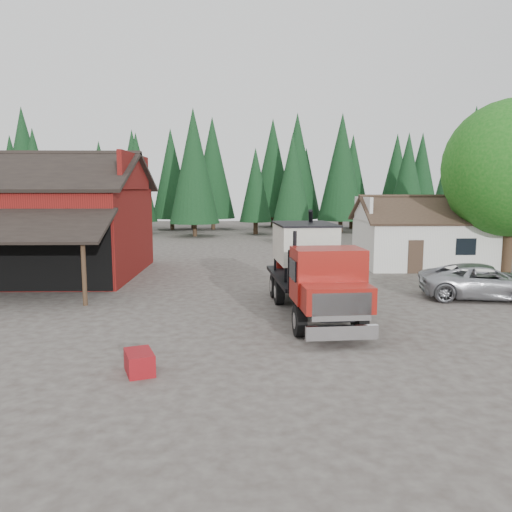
{
  "coord_description": "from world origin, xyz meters",
  "views": [
    {
      "loc": [
        1.32,
        -19.2,
        5.0
      ],
      "look_at": [
        1.86,
        4.61,
        1.8
      ],
      "focal_mm": 35.0,
      "sensor_mm": 36.0,
      "label": 1
    }
  ],
  "objects": [
    {
      "name": "silver_car",
      "position": [
        12.32,
        3.0,
        0.8
      ],
      "size": [
        6.1,
        3.58,
        1.59
      ],
      "primitive_type": "imported",
      "rotation": [
        0.0,
        0.0,
        1.4
      ],
      "color": "#A7A8AE",
      "rests_on": "ground"
    },
    {
      "name": "feed_truck",
      "position": [
        4.01,
        0.42,
        1.93
      ],
      "size": [
        3.23,
        9.31,
        4.13
      ],
      "rotation": [
        0.0,
        0.0,
        0.08
      ],
      "color": "black",
      "rests_on": "ground"
    },
    {
      "name": "red_barn",
      "position": [
        -11.0,
        9.9,
        2.69
      ],
      "size": [
        12.8,
        13.63,
        7.18
      ],
      "color": "maroon",
      "rests_on": "ground"
    },
    {
      "name": "conifer_backdrop",
      "position": [
        0.0,
        42.0,
        0.0
      ],
      "size": [
        76.0,
        16.0,
        16.0
      ],
      "primitive_type": null,
      "color": "#103218",
      "rests_on": "ground"
    },
    {
      "name": "near_pine_d",
      "position": [
        -4.0,
        34.0,
        7.39
      ],
      "size": [
        5.28,
        5.28,
        13.4
      ],
      "color": "#382619",
      "rests_on": "ground"
    },
    {
      "name": "near_pine_c",
      "position": [
        22.0,
        26.0,
        6.89
      ],
      "size": [
        4.84,
        4.84,
        12.4
      ],
      "color": "#382619",
      "rests_on": "ground"
    },
    {
      "name": "farmhouse",
      "position": [
        13.0,
        13.0,
        1.67
      ],
      "size": [
        8.6,
        6.42,
        4.65
      ],
      "color": "silver",
      "rests_on": "ground"
    },
    {
      "name": "equip_box",
      "position": [
        -1.58,
        -6.0,
        0.3
      ],
      "size": [
        1.04,
        1.28,
        0.6
      ],
      "primitive_type": "cube",
      "rotation": [
        0.0,
        0.0,
        0.36
      ],
      "color": "maroon",
      "rests_on": "ground"
    },
    {
      "name": "near_pine_b",
      "position": [
        6.0,
        30.0,
        5.89
      ],
      "size": [
        3.96,
        3.96,
        10.4
      ],
      "color": "#382619",
      "rests_on": "ground"
    },
    {
      "name": "ground",
      "position": [
        0.0,
        0.0,
        0.0
      ],
      "size": [
        120.0,
        120.0,
        0.0
      ],
      "primitive_type": "plane",
      "color": "#413833",
      "rests_on": "ground"
    }
  ]
}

